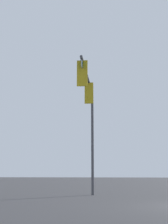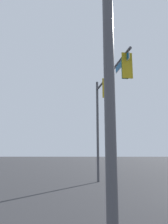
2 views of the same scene
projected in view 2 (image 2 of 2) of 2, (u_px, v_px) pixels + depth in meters
name	position (u px, v px, depth m)	size (l,w,h in m)	color
signal_pole_near	(108.00, 97.00, 13.66)	(6.67, 1.71, 7.34)	#47474C
street_lamp	(104.00, 13.00, 4.04)	(1.92, 0.61, 7.74)	#4C4C51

